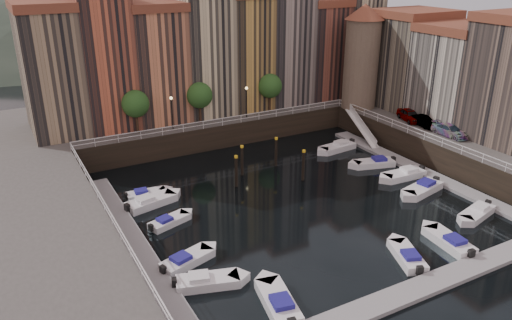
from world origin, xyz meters
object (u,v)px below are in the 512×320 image
gangway (362,127)px  car_a (410,116)px  mooring_pilings (265,163)px  car_b (423,122)px  boat_left_2 (169,221)px  boat_left_0 (206,281)px  boat_left_1 (186,260)px  corner_tower (362,55)px  car_c (450,131)px

gangway → car_a: size_ratio=1.89×
mooring_pilings → car_b: car_b is taller
mooring_pilings → boat_left_2: mooring_pilings is taller
boat_left_0 → boat_left_1: size_ratio=1.04×
boat_left_0 → boat_left_1: (-0.28, 3.29, -0.02)m
car_a → corner_tower: bearing=116.9°
gangway → boat_left_0: gangway is taller
boat_left_2 → boat_left_1: bearing=-116.2°
gangway → car_c: (4.26, -10.30, 1.75)m
corner_tower → boat_left_2: bearing=-157.2°
car_a → car_b: (-0.09, -2.38, -0.10)m
boat_left_1 → gangway: bearing=9.8°
gangway → boat_left_2: gangway is taller
corner_tower → car_c: size_ratio=2.99×
boat_left_0 → car_c: (34.52, 8.82, 3.29)m
car_b → gangway: bearing=129.8°
boat_left_2 → car_b: 34.19m
boat_left_2 → car_a: bearing=-9.4°
boat_left_2 → car_c: bearing=-20.3°
boat_left_0 → car_a: size_ratio=1.13×
corner_tower → mooring_pilings: 23.14m
mooring_pilings → car_a: car_a is taller
gangway → boat_left_0: bearing=-147.7°
boat_left_1 → car_a: (34.90, 12.02, 3.39)m
gangway → boat_left_2: bearing=-162.8°
corner_tower → gangway: bearing=-122.8°
gangway → car_b: 7.73m
boat_left_2 → car_c: size_ratio=0.91×
corner_tower → car_b: corner_tower is taller
boat_left_2 → car_a: size_ratio=0.95×
car_b → car_c: bearing=-84.9°
gangway → mooring_pilings: 17.30m
boat_left_2 → car_a: car_a is taller
boat_left_1 → car_b: car_b is taller
corner_tower → car_a: 10.62m
car_a → boat_left_1: bearing=-144.1°
boat_left_2 → car_b: size_ratio=1.05×
corner_tower → car_a: corner_tower is taller
mooring_pilings → boat_left_1: (-13.72, -11.75, -1.29)m
gangway → car_c: size_ratio=1.80×
gangway → boat_left_1: 34.43m
boat_left_2 → car_a: 34.58m
car_a → car_c: size_ratio=0.96×
corner_tower → boat_left_0: bearing=-144.5°
boat_left_1 → car_a: size_ratio=1.09×
boat_left_2 → car_c: car_c is taller
boat_left_2 → car_b: car_b is taller
car_b → boat_left_2: bearing=-169.7°
mooring_pilings → boat_left_2: (-12.81, -5.10, -1.33)m
gangway → boat_left_2: size_ratio=1.99×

